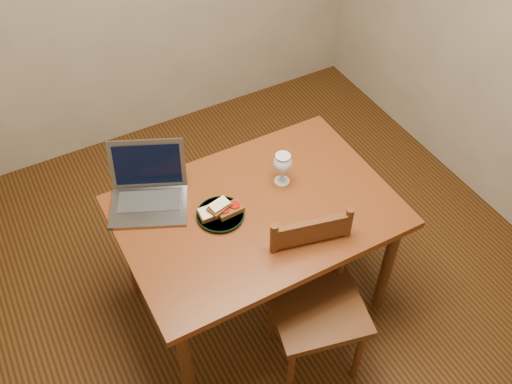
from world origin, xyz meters
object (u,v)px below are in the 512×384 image
chair (317,297)px  milk_glass (282,169)px  table (257,221)px  plate (220,215)px  laptop (148,187)px

chair → milk_glass: bearing=91.1°
chair → milk_glass: milk_glass is taller
table → milk_glass: bearing=27.3°
chair → plate: 0.59m
table → milk_glass: 0.28m
table → chair: bearing=-79.1°
table → chair: size_ratio=2.54×
chair → laptop: laptop is taller
chair → laptop: 0.95m
plate → milk_glass: size_ratio=1.28×
table → plate: 0.20m
table → milk_glass: (0.20, 0.10, 0.17)m
chair → milk_glass: 0.64m
milk_glass → laptop: 0.65m
chair → plate: chair is taller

